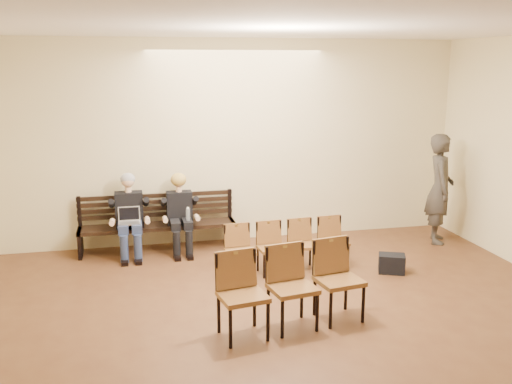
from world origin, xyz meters
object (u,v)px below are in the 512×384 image
chair_row_back (293,289)px  bench (158,237)px  seated_man (130,216)px  chair_row_front (288,247)px  passerby (440,181)px  seated_woman (180,216)px  laptop (130,224)px  bag (392,264)px  water_bottle (188,221)px

chair_row_back → bench: bearing=103.7°
seated_man → chair_row_front: (2.30, -1.33, -0.27)m
seated_man → passerby: passerby is taller
bench → passerby: 4.94m
seated_man → seated_woman: 0.82m
bench → chair_row_front: size_ratio=1.37×
seated_woman → chair_row_back: seated_woman is taller
laptop → bag: size_ratio=0.90×
water_bottle → chair_row_back: chair_row_back is taller
seated_woman → bag: 3.49m
passerby → chair_row_back: 4.39m
seated_man → water_bottle: bearing=-12.2°
laptop → water_bottle: bearing=-5.0°
seated_woman → laptop: size_ratio=3.50×
passerby → laptop: bearing=110.0°
water_bottle → passerby: (4.35, -0.28, 0.54)m
bag → passerby: 2.14m
seated_woman → passerby: passerby is taller
seated_man → bag: seated_man is taller
chair_row_front → seated_man: bearing=146.0°
chair_row_front → seated_woman: bearing=134.1°
water_bottle → seated_woman: bearing=119.0°
laptop → bag: (3.82, -1.51, -0.43)m
bench → seated_man: (-0.45, -0.12, 0.44)m
bench → laptop: bearing=-144.6°
passerby → chair_row_front: (-2.98, -0.85, -0.71)m
seated_woman → chair_row_back: size_ratio=0.68×
laptop → chair_row_back: size_ratio=0.19×
bench → passerby: (4.83, -0.60, 0.88)m
water_bottle → passerby: passerby is taller
bag → seated_man: bearing=155.8°
laptop → chair_row_back: bearing=-63.1°
bench → water_bottle: 0.67m
laptop → chair_row_back: 3.47m
seated_man → seated_woman: size_ratio=1.10×
passerby → water_bottle: bearing=109.3°
passerby → seated_woman: bearing=106.9°
passerby → chair_row_back: (-3.44, -2.66, -0.61)m
laptop → water_bottle: 0.94m
bench → seated_woman: (0.37, -0.12, 0.38)m
chair_row_front → chair_row_back: chair_row_back is taller
bench → chair_row_back: chair_row_back is taller
water_bottle → bag: bearing=-27.7°
laptop → seated_woman: bearing=8.8°
bag → water_bottle: bearing=152.3°
seated_man → laptop: size_ratio=3.84×
seated_woman → passerby: bearing=-6.1°
bench → water_bottle: bearing=-33.9°
bag → bench: bearing=151.3°
bench → passerby: size_ratio=1.18×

